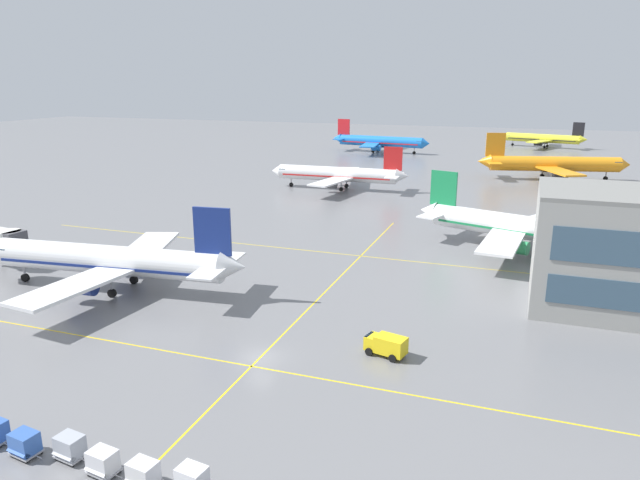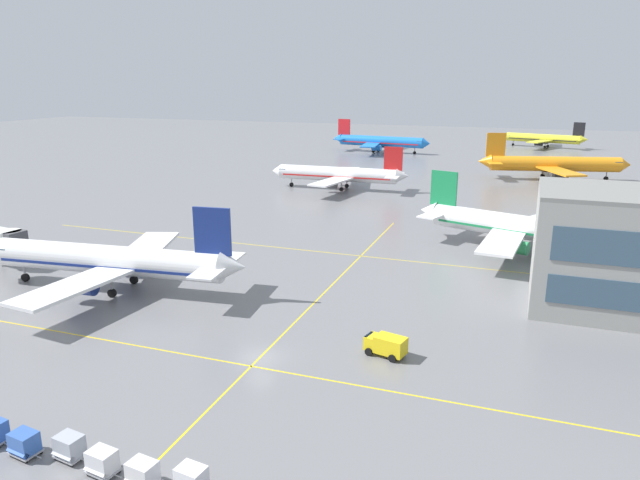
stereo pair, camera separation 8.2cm
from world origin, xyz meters
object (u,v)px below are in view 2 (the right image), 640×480
Objects in this scene: airliner_far_right_stand at (380,141)px; airliner_front_gate at (111,260)px; airliner_second_row at (525,228)px; airliner_third_row at (339,174)px; baggage_cart_row_middle at (69,447)px; airliner_far_left_stand at (552,164)px; service_truck_red_van at (385,344)px; baggage_cart_row_rightmost at (191,479)px; airliner_distant_taxiway at (544,139)px; baggage_cart_row_second at (24,443)px; baggage_cart_row_fifth at (142,474)px; baggage_cart_row_fourth at (102,462)px.

airliner_front_gate is at bearing -88.72° from airliner_far_right_stand.
airliner_second_row reaches higher than airliner_third_row.
airliner_far_left_stand is at bearing 75.90° from baggage_cart_row_middle.
service_truck_red_van is 1.56× the size of baggage_cart_row_rightmost.
airliner_far_right_stand is 1.15× the size of airliner_distant_taxiway.
airliner_second_row is 44.24m from service_truck_red_van.
airliner_front_gate is 61.90m from airliner_second_row.
baggage_cart_row_second and baggage_cart_row_rightmost have the same top height.
airliner_far_left_stand is at bearing 85.66° from airliner_second_row.
airliner_third_row is 0.89× the size of airliner_far_left_stand.
baggage_cart_row_second is at bearing -83.73° from airliner_far_right_stand.
airliner_second_row reaches higher than baggage_cart_row_fifth.
airliner_third_row is (5.66, 78.18, -0.24)m from airliner_front_gate.
airliner_third_row is 1.07× the size of airliner_distant_taxiway.
baggage_cart_row_middle is at bearing -82.67° from airliner_far_right_stand.
baggage_cart_row_fifth is (-23.03, -66.98, -2.98)m from airliner_second_row.
airliner_third_row is at bearing 85.86° from airliner_front_gate.
airliner_distant_taxiway is 11.71× the size of baggage_cart_row_fourth.
baggage_cart_row_fifth is at bearing -1.55° from baggage_cart_row_fourth.
airliner_front_gate is at bearing 118.78° from baggage_cart_row_second.
airliner_second_row is 69.24m from baggage_cart_row_rightmost.
airliner_distant_taxiway is 11.71× the size of baggage_cart_row_middle.
airliner_distant_taxiway is at bearing 85.26° from service_truck_red_van.
service_truck_red_van is 1.56× the size of baggage_cart_row_fifth.
service_truck_red_van is at bearing 53.47° from baggage_cart_row_middle.
airliner_third_row is at bearing 110.98° from service_truck_red_van.
baggage_cart_row_middle is (14.74, -108.31, -2.77)m from airliner_third_row.
airliner_far_left_stand is 14.13× the size of baggage_cart_row_rightmost.
baggage_cart_row_second is 1.00× the size of baggage_cart_row_rightmost.
airliner_far_right_stand is at bearing 97.33° from baggage_cart_row_middle.
airliner_far_right_stand is at bearing 104.39° from service_truck_red_van.
baggage_cart_row_second is at bearing -84.07° from airliner_third_row.
service_truck_red_van is (-17.90, -117.79, -3.12)m from airliner_far_left_stand.
airliner_far_right_stand is 13.50× the size of baggage_cart_row_fifth.
service_truck_red_van is at bearing -98.64° from airliner_far_left_stand.
baggage_cart_row_second is (-21.07, -24.64, -0.17)m from service_truck_red_van.
airliner_far_left_stand is 9.07× the size of service_truck_red_van.
airliner_far_left_stand is (50.30, 33.33, 0.53)m from airliner_third_row.
airliner_third_row is at bearing 99.46° from baggage_cart_row_fourth.
airliner_front_gate is at bearing -105.76° from airliner_distant_taxiway.
airliner_front_gate is at bearing 124.10° from baggage_cart_row_middle.
airliner_far_left_stand is 147.71m from baggage_cart_row_second.
airliner_third_row is 109.34m from baggage_cart_row_middle.
service_truck_red_van is 28.30m from baggage_cart_row_fourth.
airliner_far_right_stand is at bearing 96.74° from airliner_third_row.
service_truck_red_van reaches higher than baggage_cart_row_rightmost.
airliner_third_row reaches higher than baggage_cart_row_second.
airliner_second_row is at bearing -43.31° from airliner_third_row.
baggage_cart_row_middle is at bearing 174.13° from baggage_cart_row_fifth.
baggage_cart_row_second is (-38.97, -142.43, -3.29)m from airliner_far_left_stand.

